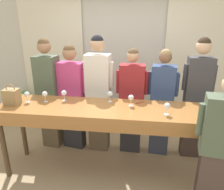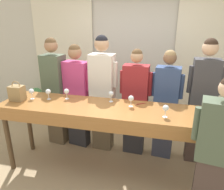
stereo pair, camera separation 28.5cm
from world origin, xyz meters
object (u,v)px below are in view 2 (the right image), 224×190
at_px(wine_glass_back_left, 166,108).
at_px(guest_pink_top, 77,95).
at_px(guest_beige_cap, 202,101).
at_px(guest_olive_jacket, 55,91).
at_px(guest_striped_shirt, 135,102).
at_px(wine_glass_center_right, 208,114).
at_px(handbag, 17,93).
at_px(wine_glass_front_right, 131,99).
at_px(potted_plant, 38,102).
at_px(wine_glass_front_mid, 48,92).
at_px(host_pouring, 216,155).
at_px(wine_glass_front_left, 67,92).
at_px(wine_glass_center_mid, 31,92).
at_px(guest_cream_sweater, 102,93).
at_px(wine_glass_center_left, 111,94).
at_px(guest_navy_coat, 166,105).
at_px(tasting_bar, 110,115).

distance_m(wine_glass_back_left, guest_pink_top, 1.61).
relative_size(guest_pink_top, guest_beige_cap, 0.93).
height_order(guest_olive_jacket, guest_striped_shirt, guest_olive_jacket).
bearing_deg(wine_glass_center_right, handbag, 177.11).
bearing_deg(wine_glass_center_right, wine_glass_front_right, 163.35).
distance_m(wine_glass_center_right, guest_striped_shirt, 1.22).
bearing_deg(potted_plant, guest_beige_cap, -15.05).
height_order(wine_glass_front_mid, host_pouring, host_pouring).
height_order(wine_glass_front_mid, wine_glass_back_left, same).
xyz_separation_m(handbag, guest_striped_shirt, (1.59, 0.66, -0.25)).
distance_m(wine_glass_front_left, wine_glass_center_mid, 0.50).
height_order(wine_glass_back_left, guest_beige_cap, guest_beige_cap).
xyz_separation_m(guest_pink_top, guest_beige_cap, (1.93, 0.00, 0.08)).
bearing_deg(guest_cream_sweater, wine_glass_center_right, -28.71).
bearing_deg(wine_glass_center_left, wine_glass_front_right, -20.48).
bearing_deg(guest_navy_coat, wine_glass_center_mid, -163.17).
xyz_separation_m(wine_glass_front_right, host_pouring, (0.96, -0.61, -0.29)).
distance_m(wine_glass_front_mid, guest_beige_cap, 2.22).
bearing_deg(wine_glass_back_left, tasting_bar, 171.23).
relative_size(guest_striped_shirt, potted_plant, 2.60).
bearing_deg(wine_glass_front_mid, guest_beige_cap, 13.76).
bearing_deg(guest_olive_jacket, potted_plant, 137.16).
xyz_separation_m(tasting_bar, handbag, (-1.34, -0.03, 0.21)).
xyz_separation_m(wine_glass_center_left, host_pouring, (1.25, -0.72, -0.29)).
distance_m(guest_olive_jacket, guest_striped_shirt, 1.36).
bearing_deg(tasting_bar, guest_cream_sweater, 114.45).
relative_size(handbag, wine_glass_front_mid, 1.84).
distance_m(wine_glass_front_mid, guest_pink_top, 0.61).
xyz_separation_m(guest_olive_jacket, host_pouring, (2.32, -1.13, -0.11)).
height_order(tasting_bar, wine_glass_back_left, wine_glass_back_left).
distance_m(guest_cream_sweater, guest_beige_cap, 1.50).
bearing_deg(guest_striped_shirt, wine_glass_front_left, -154.05).
bearing_deg(wine_glass_center_mid, wine_glass_center_left, 8.23).
xyz_separation_m(wine_glass_front_right, guest_navy_coat, (0.46, 0.52, -0.25)).
bearing_deg(wine_glass_center_left, wine_glass_front_mid, -172.32).
xyz_separation_m(host_pouring, potted_plant, (-3.27, 2.01, -0.53)).
height_order(wine_glass_center_left, guest_navy_coat, guest_navy_coat).
bearing_deg(potted_plant, guest_striped_shirt, -20.92).
relative_size(guest_pink_top, guest_navy_coat, 1.02).
xyz_separation_m(guest_navy_coat, host_pouring, (0.50, -1.13, -0.04)).
relative_size(wine_glass_center_left, wine_glass_back_left, 1.00).
bearing_deg(handbag, wine_glass_front_mid, 17.79).
distance_m(wine_glass_front_left, wine_glass_center_left, 0.64).
height_order(guest_striped_shirt, potted_plant, guest_striped_shirt).
distance_m(wine_glass_center_right, host_pouring, 0.45).
distance_m(handbag, guest_pink_top, 0.93).
relative_size(wine_glass_center_right, guest_olive_jacket, 0.08).
bearing_deg(wine_glass_center_mid, guest_navy_coat, 16.83).
height_order(guest_pink_top, guest_striped_shirt, guest_pink_top).
bearing_deg(wine_glass_center_right, guest_beige_cap, 84.90).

